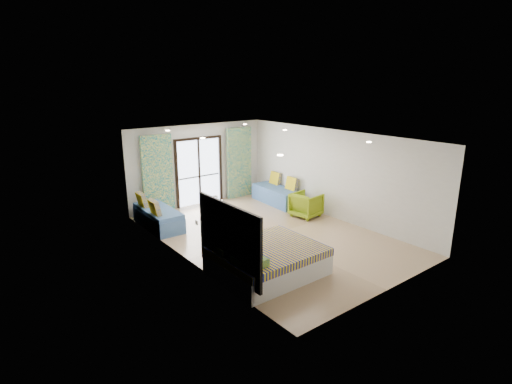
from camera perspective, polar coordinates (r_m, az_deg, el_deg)
floor at (r=10.98m, az=1.89°, el=-6.18°), size 5.00×7.50×0.01m
ceiling at (r=10.29m, az=2.02°, el=7.91°), size 5.00×7.50×0.01m
wall_back at (r=13.57m, az=-8.22°, el=3.89°), size 5.00×0.01×2.70m
wall_front at (r=8.17m, az=19.04°, el=-4.82°), size 5.00×0.01×2.70m
wall_left at (r=9.22m, az=-10.10°, el=-1.85°), size 0.01×7.50×2.70m
wall_right at (r=12.26m, az=11.00°, el=2.48°), size 0.01×7.50×2.70m
balcony_door at (r=13.57m, az=-8.14°, el=3.49°), size 1.76×0.08×2.28m
balcony_rail at (r=13.64m, az=-8.11°, el=2.23°), size 1.52×0.03×0.04m
curtain_left at (r=12.76m, az=-13.85°, el=2.37°), size 1.00×0.10×2.50m
curtain_right at (r=14.26m, az=-2.42°, el=4.19°), size 1.00×0.10×2.50m
downlight_a at (r=7.89m, az=3.48°, el=5.28°), size 0.12×0.12×0.02m
downlight_b at (r=9.94m, az=15.82°, el=6.88°), size 0.12×0.12×0.02m
downlight_c at (r=10.31m, az=-7.65°, el=7.63°), size 0.12×0.12×0.02m
downlight_d at (r=11.95m, az=4.15°, el=8.83°), size 0.12×0.12×0.02m
downlight_e at (r=12.07m, az=-12.51°, el=8.57°), size 0.12×0.12×0.02m
downlight_f at (r=13.50m, az=-1.59°, el=9.65°), size 0.12×0.12×0.02m
headboard at (r=7.96m, az=-3.96°, el=-6.81°), size 0.06×2.10×1.50m
switch_plate at (r=8.96m, az=-8.49°, el=-4.34°), size 0.02×0.10×0.10m
bed at (r=8.79m, az=1.52°, el=-9.71°), size 2.23×1.82×0.77m
daybed_left at (r=11.83m, az=-13.86°, el=-3.45°), size 0.80×1.99×0.97m
daybed_right at (r=13.72m, az=3.07°, el=-0.35°), size 0.90×2.03×0.98m
coffee_table at (r=12.63m, az=-5.76°, el=-1.73°), size 0.71×0.71×0.64m
vase at (r=12.59m, az=-6.14°, el=-1.16°), size 0.21×0.22×0.18m
armchair at (r=12.42m, az=7.19°, el=-1.66°), size 0.85×0.90×0.82m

